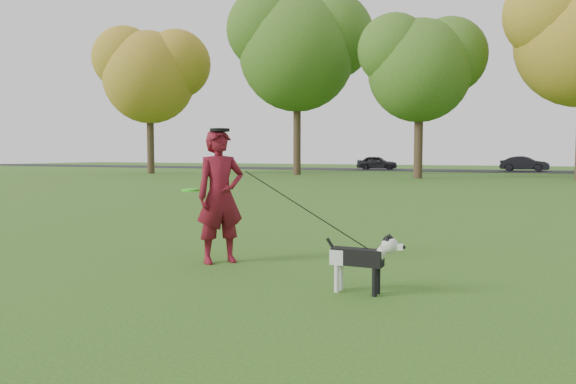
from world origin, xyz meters
The scene contains 8 objects.
ground centered at (0.00, 0.00, 0.00)m, with size 120.00×120.00×0.00m, color #285116.
road centered at (0.00, 40.00, 0.01)m, with size 120.00×7.00×0.02m, color black.
man centered at (-1.19, 0.44, 0.85)m, with size 0.62×0.41×1.70m, color #530B10.
dog centered at (0.95, -0.32, 0.38)m, with size 0.82×0.16×0.62m.
car_left centered at (-10.48, 40.00, 0.59)m, with size 1.34×3.33×1.14m, color black.
car_mid centered at (0.90, 40.00, 0.59)m, with size 1.20×3.43×1.13m, color black.
man_held_items centered at (0.13, 0.03, 0.80)m, with size 2.74×0.89×1.30m.
tree_row centered at (-1.43, 26.07, 7.41)m, with size 51.74×8.86×12.01m.
Camera 1 is at (2.60, -5.64, 1.41)m, focal length 35.00 mm.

